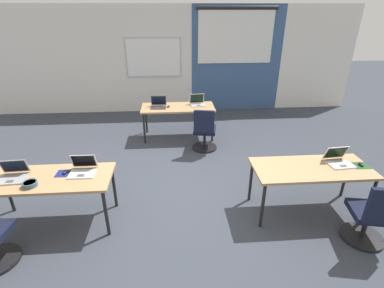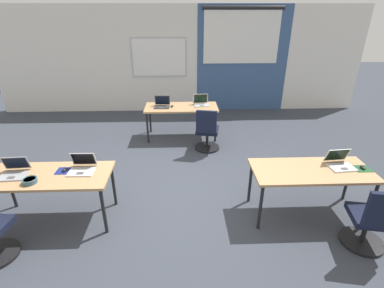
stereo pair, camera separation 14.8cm
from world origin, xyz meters
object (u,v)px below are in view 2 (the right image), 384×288
at_px(laptop_far_right, 201,103).
at_px(mouse_near_left_inner, 64,170).
at_px(laptop_near_right_end, 340,163).
at_px(snack_bowl, 30,180).
at_px(laptop_near_left_end, 14,171).
at_px(laptop_far_left, 162,105).
at_px(laptop_near_left_inner, 82,167).
at_px(desk_far_center, 181,109).
at_px(chair_far_right, 207,133).
at_px(desk_near_right, 311,173).
at_px(chair_near_right_end, 371,223).
at_px(mouse_near_right_end, 363,167).
at_px(desk_near_left, 49,179).
at_px(mouse_far_left, 172,106).

height_order(laptop_far_right, mouse_near_left_inner, laptop_far_right).
xyz_separation_m(laptop_near_right_end, snack_bowl, (-4.06, -0.26, -0.01)).
bearing_deg(laptop_near_left_end, laptop_far_left, 54.10).
relative_size(laptop_far_right, laptop_near_left_inner, 1.06).
bearing_deg(desk_far_center, laptop_far_right, 11.96).
relative_size(laptop_far_left, chair_far_right, 0.37).
xyz_separation_m(desk_near_right, snack_bowl, (-3.64, -0.19, 0.10)).
xyz_separation_m(laptop_near_left_end, chair_near_right_end, (4.42, -0.70, -0.39)).
bearing_deg(mouse_near_right_end, laptop_far_left, 135.58).
distance_m(desk_far_center, snack_bowl, 3.54).
bearing_deg(desk_far_center, laptop_near_left_end, -128.14).
bearing_deg(desk_near_left, laptop_far_right, 52.81).
xyz_separation_m(desk_near_left, chair_near_right_end, (3.99, -0.68, -0.28)).
distance_m(chair_far_right, laptop_near_right_end, 2.63).
distance_m(laptop_far_right, laptop_near_left_inner, 3.32).
distance_m(mouse_far_left, mouse_near_left_inner, 3.02).
bearing_deg(laptop_near_left_inner, laptop_near_left_end, -173.71).
bearing_deg(laptop_near_left_inner, laptop_near_right_end, 0.93).
bearing_deg(desk_near_left, chair_near_right_end, -9.75).
bearing_deg(laptop_far_left, mouse_near_right_end, -41.32).
distance_m(desk_far_center, mouse_far_left, 0.22).
relative_size(laptop_far_left, mouse_near_right_end, 3.38).
xyz_separation_m(laptop_far_left, chair_far_right, (0.94, -0.72, -0.39)).
height_order(desk_near_left, laptop_far_right, laptop_far_right).
height_order(chair_far_right, mouse_near_left_inner, chair_far_right).
bearing_deg(chair_near_right_end, laptop_near_right_end, -73.79).
relative_size(desk_near_right, desk_far_center, 1.00).
bearing_deg(desk_far_center, chair_near_right_end, -57.32).
height_order(laptop_near_left_inner, mouse_near_left_inner, laptop_near_left_inner).
height_order(laptop_near_right_end, chair_near_right_end, laptop_near_right_end).
bearing_deg(desk_near_right, snack_bowl, -177.06).
bearing_deg(laptop_near_right_end, laptop_near_left_end, 175.75).
bearing_deg(laptop_far_right, laptop_near_left_inner, -128.69).
bearing_deg(mouse_near_left_inner, laptop_far_right, 54.32).
distance_m(mouse_near_left_inner, chair_near_right_end, 3.90).
distance_m(desk_near_left, laptop_near_left_end, 0.45).
relative_size(desk_far_center, mouse_near_left_inner, 15.76).
distance_m(desk_near_left, mouse_far_left, 3.18).
height_order(mouse_near_left_inner, laptop_near_right_end, laptop_near_right_end).
bearing_deg(laptop_near_left_end, desk_far_center, 48.30).
distance_m(mouse_far_left, laptop_near_right_end, 3.60).
bearing_deg(laptop_near_right_end, desk_near_right, -174.48).
distance_m(laptop_near_left_end, laptop_far_right, 3.90).
relative_size(laptop_near_left_end, mouse_far_left, 3.14).
bearing_deg(laptop_near_right_end, mouse_near_right_end, -22.24).
distance_m(desk_near_right, desk_far_center, 3.30).
distance_m(mouse_far_left, laptop_near_left_inner, 2.92).
bearing_deg(laptop_near_left_inner, laptop_far_left, 72.61).
distance_m(laptop_near_right_end, snack_bowl, 4.06).
distance_m(mouse_near_left_inner, laptop_near_right_end, 3.73).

